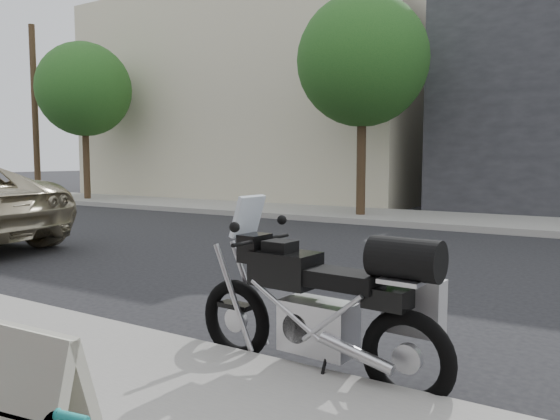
{
  "coord_description": "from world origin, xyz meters",
  "views": [
    {
      "loc": [
        -3.86,
        7.3,
        1.62
      ],
      "look_at": [
        0.21,
        0.85,
        0.9
      ],
      "focal_mm": 35.0,
      "sensor_mm": 36.0,
      "label": 1
    }
  ],
  "objects": [
    {
      "name": "street_tree_right",
      "position": [
        13.0,
        -6.0,
        4.14
      ],
      "size": [
        3.4,
        3.4,
        5.7
      ],
      "color": "#3B2B1B",
      "rests_on": "far_sidewalk"
    },
    {
      "name": "motorcycle",
      "position": [
        -2.14,
        3.89,
        0.58
      ],
      "size": [
        2.12,
        0.68,
        1.34
      ],
      "rotation": [
        0.0,
        0.0,
        -0.07
      ],
      "color": "black",
      "rests_on": "ground"
    },
    {
      "name": "utility_pole",
      "position": [
        16.0,
        -6.0,
        3.5
      ],
      "size": [
        0.24,
        0.24,
        6.7
      ],
      "primitive_type": "cylinder",
      "color": "#3B2B1B",
      "rests_on": "far_sidewalk"
    },
    {
      "name": "street_tree_mid",
      "position": [
        2.0,
        -6.0,
        4.14
      ],
      "size": [
        3.4,
        3.4,
        5.7
      ],
      "color": "#3B2B1B",
      "rests_on": "far_sidewalk"
    },
    {
      "name": "far_sidewalk",
      "position": [
        0.0,
        -6.5,
        0.07
      ],
      "size": [
        44.0,
        3.0,
        0.15
      ],
      "primitive_type": "cube",
      "color": "gray",
      "rests_on": "ground"
    },
    {
      "name": "ground",
      "position": [
        0.0,
        0.0,
        0.0
      ],
      "size": [
        120.0,
        120.0,
        0.0
      ],
      "primitive_type": "plane",
      "color": "black",
      "rests_on": "ground"
    },
    {
      "name": "far_building_cream",
      "position": [
        9.0,
        -13.5,
        4.0
      ],
      "size": [
        14.0,
        11.0,
        8.0
      ],
      "color": "#BDB597",
      "rests_on": "ground"
    }
  ]
}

